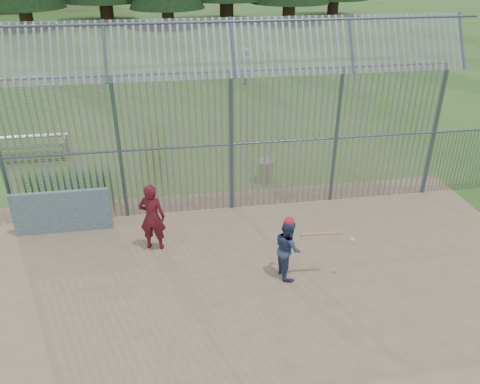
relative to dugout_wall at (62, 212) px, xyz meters
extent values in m
plane|color=#2D511E|center=(4.60, -2.90, -0.62)|extent=(120.00, 120.00, 0.00)
cube|color=#756047|center=(4.60, -3.40, -0.61)|extent=(14.00, 10.00, 0.02)
cube|color=#38566B|center=(0.00, 0.00, 0.00)|extent=(2.50, 0.12, 1.20)
imported|color=navy|center=(5.40, -2.73, 0.12)|extent=(0.62, 0.76, 1.44)
imported|color=maroon|center=(2.37, -1.13, 0.29)|extent=(0.73, 0.56, 1.78)
imported|color=gray|center=(7.59, 15.97, 0.22)|extent=(0.98, 0.86, 1.69)
imported|color=slate|center=(7.33, 14.13, -0.21)|extent=(0.48, 0.48, 0.82)
sphere|color=red|center=(5.40, -2.73, 0.82)|extent=(0.23, 0.23, 0.23)
cylinder|color=#AA7F4C|center=(6.10, -2.88, 0.54)|extent=(0.85, 0.12, 0.07)
sphere|color=#AA7F4C|center=(5.67, -2.88, 0.54)|extent=(0.09, 0.09, 0.09)
sphere|color=white|center=(6.79, -3.04, 0.42)|extent=(0.09, 0.09, 0.09)
cylinder|color=gray|center=(5.90, 2.17, -0.27)|extent=(0.52, 0.52, 0.70)
cylinder|color=#9EA0A5|center=(5.90, 2.17, 0.10)|extent=(0.56, 0.56, 0.05)
sphere|color=#9EA0A5|center=(5.90, 2.17, 0.15)|extent=(0.10, 0.10, 0.10)
cube|color=slate|center=(-2.22, 5.00, -0.42)|extent=(3.00, 0.25, 0.05)
cube|color=gray|center=(-2.22, 5.35, -0.17)|extent=(3.00, 0.25, 0.05)
cube|color=slate|center=(-2.22, 5.70, 0.08)|extent=(3.00, 0.25, 0.05)
cube|color=slate|center=(-0.82, 5.35, -0.27)|extent=(0.06, 0.90, 0.70)
cylinder|color=#47566B|center=(-1.40, 0.60, 1.38)|extent=(0.10, 0.10, 4.00)
cylinder|color=#47566B|center=(1.60, 0.60, 1.38)|extent=(0.10, 0.10, 4.00)
cylinder|color=#47566B|center=(4.60, 0.60, 1.38)|extent=(0.10, 0.10, 4.00)
cylinder|color=#47566B|center=(7.60, 0.60, 1.38)|extent=(0.10, 0.10, 4.00)
cylinder|color=#47566B|center=(10.60, 0.60, 1.38)|extent=(0.10, 0.10, 4.00)
cylinder|color=#47566B|center=(4.60, 0.60, 3.38)|extent=(12.00, 0.07, 0.07)
cylinder|color=#47566B|center=(4.60, 0.60, 1.38)|extent=(12.00, 0.06, 0.06)
cube|color=gray|center=(4.60, 0.60, 1.38)|extent=(12.00, 0.02, 4.00)
cube|color=gray|center=(4.60, 0.23, 4.03)|extent=(12.00, 0.77, 1.31)
cylinder|color=#47566B|center=(10.60, 0.60, 0.38)|extent=(0.08, 0.08, 2.00)
cylinder|color=#332319|center=(-9.40, 37.10, 0.91)|extent=(1.19, 1.19, 3.06)
cylinder|color=#332319|center=(-2.40, 40.10, 1.09)|extent=(1.33, 1.33, 3.42)
cylinder|color=#332319|center=(3.60, 36.10, 0.82)|extent=(1.12, 1.12, 2.88)
cylinder|color=#332319|center=(9.60, 39.10, 1.18)|extent=(1.40, 1.40, 3.60)
cylinder|color=#332319|center=(15.60, 37.10, 1.00)|extent=(1.26, 1.26, 3.24)
cylinder|color=#332319|center=(21.60, 41.10, 0.91)|extent=(1.19, 1.19, 3.06)
camera|label=1|loc=(2.95, -11.24, 6.19)|focal=35.00mm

